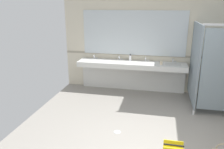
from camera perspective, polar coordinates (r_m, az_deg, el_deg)
name	(u,v)px	position (r m, az deg, el deg)	size (l,w,h in m)	color
wall_back	(166,44)	(6.53, 13.40, 7.57)	(5.86, 0.12, 2.76)	beige
wall_back_tile_band	(165,56)	(6.53, 13.20, 4.61)	(5.86, 0.01, 0.06)	#9E937F
vanity_counter	(132,69)	(6.45, 4.96, 1.29)	(3.00, 0.59, 1.01)	silver
mirror_panel	(133,33)	(6.46, 5.43, 10.36)	(2.90, 0.02, 1.24)	silver
soap_dispenser	(130,58)	(6.46, 4.62, 4.20)	(0.07, 0.07, 0.19)	white
paper_cup	(161,63)	(6.17, 12.32, 2.86)	(0.07, 0.07, 0.09)	beige
floor_drain_cover	(117,132)	(4.63, 1.32, -14.26)	(0.14, 0.14, 0.01)	#B7BABF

